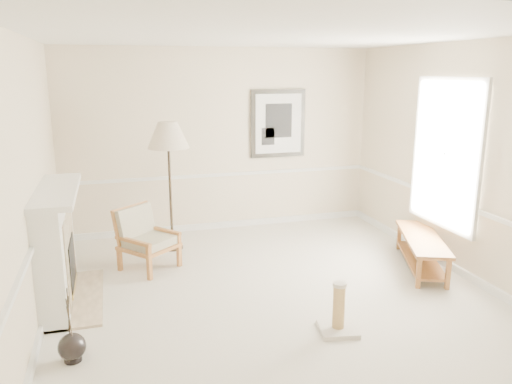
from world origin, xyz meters
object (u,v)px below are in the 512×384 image
scratching_post (338,316)px  floor_lamp (168,139)px  armchair (144,235)px  bench (422,247)px  floor_vase (72,348)px

scratching_post → floor_lamp: bearing=114.2°
floor_lamp → scratching_post: (1.29, -2.88, -1.45)m
armchair → bench: armchair is taller
floor_vase → scratching_post: bearing=-4.3°
floor_lamp → floor_vase: bearing=-114.6°
floor_lamp → bench: (3.07, -1.65, -1.34)m
armchair → bench: bearing=-56.4°
floor_vase → floor_lamp: floor_lamp is taller
floor_vase → floor_lamp: 3.31m
floor_vase → bench: 4.43m
floor_vase → scratching_post: size_ratio=1.37×
armchair → floor_lamp: floor_lamp is taller
armchair → floor_lamp: 1.40m
armchair → floor_lamp: size_ratio=0.48×
floor_vase → scratching_post: 2.53m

